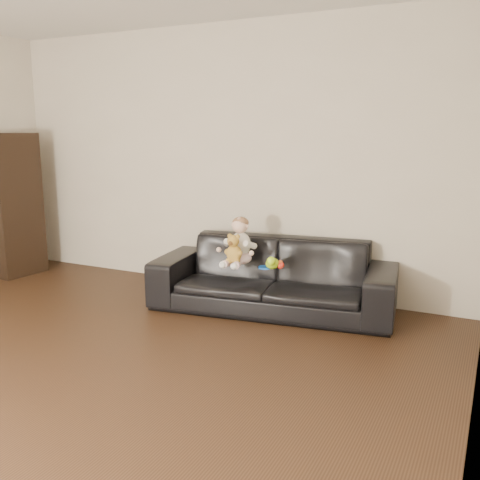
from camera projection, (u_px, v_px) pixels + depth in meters
The scene contains 10 objects.
floor at pixel (5, 400), 3.18m from camera, with size 5.50×5.50×0.00m, color #342012.
wall_back at pixel (222, 159), 5.34m from camera, with size 5.00×5.00×0.00m, color beige.
sofa at pixel (273, 276), 4.76m from camera, with size 2.13×0.83×0.62m, color black.
cabinet at pixel (12, 205), 5.88m from camera, with size 0.39×0.53×1.56m, color black.
shelf_item at pixel (11, 173), 5.80m from camera, with size 0.18×0.25×0.28m, color silver.
baby at pixel (239, 244), 4.72m from camera, with size 0.30×0.37×0.43m.
teddy_bear at pixel (234, 249), 4.61m from camera, with size 0.17×0.17×0.25m.
toy_green at pixel (272, 264), 4.59m from camera, with size 0.11×0.14×0.10m, color #A9E01A.
toy_rattle at pixel (280, 265), 4.60m from camera, with size 0.07×0.07×0.07m, color red.
toy_blue_disc at pixel (265, 267), 4.62m from camera, with size 0.11×0.11×0.02m, color blue.
Camera 1 is at (2.55, -2.01, 1.57)m, focal length 40.00 mm.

